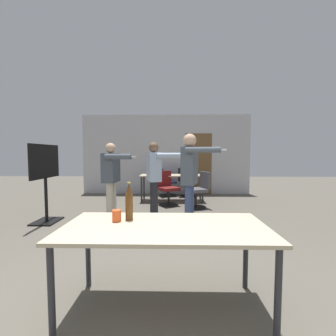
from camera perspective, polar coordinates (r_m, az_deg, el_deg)
name	(u,v)px	position (r m, az deg, el deg)	size (l,w,h in m)	color
back_wall	(167,155)	(7.67, -0.30, 3.36)	(5.68, 0.12, 2.68)	#BCBCC1
conference_table_near	(165,233)	(2.00, -0.76, -16.27)	(1.73, 0.82, 0.76)	#C6B793
conference_table_far	(172,178)	(6.53, 1.04, -2.43)	(1.84, 0.66, 0.76)	#C6B793
tv_screen	(45,176)	(5.07, -28.72, -1.70)	(0.44, 0.98, 1.55)	black
person_left_plaid	(112,174)	(4.88, -14.13, -1.42)	(0.74, 0.73, 1.59)	beige
person_far_watching	(154,172)	(4.84, -3.45, -1.13)	(0.86, 0.62, 1.61)	#28282D
person_right_polo	(190,172)	(3.95, 5.69, -0.98)	(0.71, 0.73, 1.72)	#3D4C75
office_chair_far_right	(167,189)	(6.05, -0.21, -5.44)	(0.65, 0.68, 0.90)	black
office_chair_near_pushed	(186,183)	(7.24, 4.72, -3.82)	(0.64, 0.60, 0.92)	black
office_chair_side_rolled	(166,183)	(7.31, -0.60, -3.81)	(0.65, 0.61, 0.91)	black
office_chair_far_left	(199,191)	(5.77, 7.76, -5.83)	(0.65, 0.62, 0.91)	black
beer_bottle	(129,202)	(2.12, -9.85, -8.54)	(0.07, 0.07, 0.35)	#563314
drink_cup	(117,216)	(2.12, -12.91, -11.72)	(0.08, 0.08, 0.10)	#E05123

